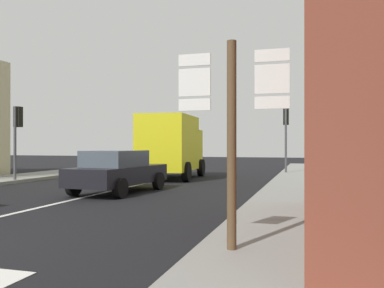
% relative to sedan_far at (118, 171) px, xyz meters
% --- Properties ---
extents(ground_plane, '(80.00, 80.00, 0.00)m').
position_rel_sedan_far_xyz_m(ground_plane, '(-0.45, 1.45, -0.76)').
color(ground_plane, black).
extents(sidewalk_right, '(2.75, 44.00, 0.14)m').
position_rel_sedan_far_xyz_m(sidewalk_right, '(6.17, -0.55, -0.69)').
color(sidewalk_right, gray).
rests_on(sidewalk_right, ground).
extents(lane_centre_stripe, '(0.16, 12.00, 0.01)m').
position_rel_sedan_far_xyz_m(lane_centre_stripe, '(-0.45, -2.55, -0.75)').
color(lane_centre_stripe, silver).
rests_on(lane_centre_stripe, ground).
extents(sedan_far, '(2.26, 4.34, 1.47)m').
position_rel_sedan_far_xyz_m(sedan_far, '(0.00, 0.00, 0.00)').
color(sedan_far, black).
rests_on(sedan_far, ground).
extents(delivery_truck, '(2.76, 5.13, 3.05)m').
position_rel_sedan_far_xyz_m(delivery_truck, '(-0.11, 6.04, 0.89)').
color(delivery_truck, yellow).
rests_on(delivery_truck, ground).
extents(route_sign_post, '(1.66, 0.14, 3.20)m').
position_rel_sedan_far_xyz_m(route_sign_post, '(5.35, -7.06, 1.15)').
color(route_sign_post, brown).
rests_on(route_sign_post, ground).
extents(traffic_light_near_left, '(0.30, 0.49, 3.35)m').
position_rel_sedan_far_xyz_m(traffic_light_near_left, '(-6.00, 2.26, 1.72)').
color(traffic_light_near_left, '#47474C').
rests_on(traffic_light_near_left, ground).
extents(traffic_light_far_right, '(0.30, 0.49, 3.67)m').
position_rel_sedan_far_xyz_m(traffic_light_far_right, '(5.10, 10.45, 1.96)').
color(traffic_light_far_right, '#47474C').
rests_on(traffic_light_far_right, ground).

